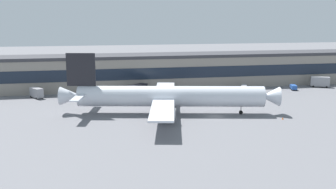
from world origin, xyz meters
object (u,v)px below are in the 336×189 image
at_px(belt_loader, 244,87).
at_px(traffic_cone_0, 283,118).
at_px(follow_me_car, 293,87).
at_px(stair_truck, 37,93).
at_px(baggage_tug, 179,89).
at_px(airliner, 168,96).
at_px(catering_truck, 320,81).
at_px(fuel_truck, 137,89).

bearing_deg(belt_loader, traffic_cone_0, -98.72).
bearing_deg(follow_me_car, stair_truck, 178.13).
bearing_deg(baggage_tug, airliner, -108.90).
bearing_deg(stair_truck, traffic_cone_0, -32.81).
height_order(catering_truck, baggage_tug, catering_truck).
height_order(catering_truck, fuel_truck, catering_truck).
distance_m(follow_me_car, fuel_truck, 60.39).
distance_m(catering_truck, belt_loader, 32.66).
distance_m(belt_loader, baggage_tug, 25.26).
bearing_deg(catering_truck, traffic_cone_0, -131.15).
xyz_separation_m(belt_loader, baggage_tug, (-25.23, 1.13, -0.07)).
xyz_separation_m(stair_truck, fuel_truck, (35.17, 1.23, -0.10)).
height_order(follow_me_car, baggage_tug, same).
xyz_separation_m(catering_truck, follow_me_car, (-13.61, -3.51, -1.20)).
xyz_separation_m(follow_me_car, baggage_tug, (-44.26, 4.24, -0.00)).
bearing_deg(stair_truck, follow_me_car, -1.87).
bearing_deg(fuel_truck, belt_loader, -1.70).
relative_size(stair_truck, fuel_truck, 0.78).
xyz_separation_m(baggage_tug, traffic_cone_0, (18.36, -45.94, -0.78)).
relative_size(fuel_truck, traffic_cone_0, 13.62).
height_order(baggage_tug, fuel_truck, fuel_truck).
xyz_separation_m(catering_truck, fuel_truck, (-73.84, 0.83, -0.41)).
distance_m(stair_truck, traffic_cone_0, 82.71).
distance_m(airliner, baggage_tug, 35.34).
xyz_separation_m(airliner, follow_me_car, (55.63, 28.96, -4.12)).
xyz_separation_m(belt_loader, follow_me_car, (19.03, -3.12, -0.06)).
relative_size(catering_truck, belt_loader, 1.14).
xyz_separation_m(fuel_truck, traffic_cone_0, (34.33, -46.04, -1.58)).
distance_m(airliner, belt_loader, 48.84).
distance_m(catering_truck, stair_truck, 109.02).
bearing_deg(catering_truck, stair_truck, -179.79).
distance_m(catering_truck, follow_me_car, 14.11).
bearing_deg(fuel_truck, traffic_cone_0, -53.29).
bearing_deg(catering_truck, airliner, -154.87).
relative_size(follow_me_car, traffic_cone_0, 7.92).
distance_m(airliner, catering_truck, 76.53).
bearing_deg(follow_me_car, traffic_cone_0, -121.85).
height_order(airliner, stair_truck, airliner).
bearing_deg(belt_loader, baggage_tug, 177.44).
height_order(catering_truck, belt_loader, catering_truck).
distance_m(catering_truck, baggage_tug, 57.89).
relative_size(airliner, stair_truck, 9.88).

